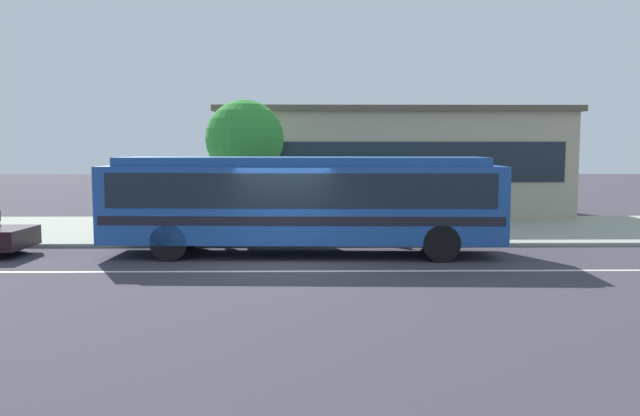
# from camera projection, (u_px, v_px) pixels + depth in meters

# --- Properties ---
(ground_plane) EXTENTS (120.00, 120.00, 0.00)m
(ground_plane) POSITION_uv_depth(u_px,v_px,m) (282.00, 266.00, 16.75)
(ground_plane) COLOR #393540
(sidewalk_slab) EXTENTS (60.00, 8.00, 0.12)m
(sidewalk_slab) POSITION_uv_depth(u_px,v_px,m) (290.00, 229.00, 23.78)
(sidewalk_slab) COLOR #989C8C
(sidewalk_slab) RESTS_ON ground_plane
(lane_stripe_center) EXTENTS (56.00, 0.16, 0.01)m
(lane_stripe_center) POSITION_uv_depth(u_px,v_px,m) (281.00, 271.00, 15.95)
(lane_stripe_center) COLOR silver
(lane_stripe_center) RESTS_ON ground_plane
(transit_bus) EXTENTS (11.11, 2.93, 2.77)m
(transit_bus) POSITION_uv_depth(u_px,v_px,m) (303.00, 198.00, 18.32)
(transit_bus) COLOR #1F4D9B
(transit_bus) RESTS_ON ground_plane
(pedestrian_waiting_near_sign) EXTENTS (0.37, 0.37, 1.59)m
(pedestrian_waiting_near_sign) POSITION_uv_depth(u_px,v_px,m) (373.00, 209.00, 21.22)
(pedestrian_waiting_near_sign) COLOR #302E2D
(pedestrian_waiting_near_sign) RESTS_ON sidewalk_slab
(pedestrian_walking_along_curb) EXTENTS (0.38, 0.38, 1.59)m
(pedestrian_walking_along_curb) POSITION_uv_depth(u_px,v_px,m) (357.00, 207.00, 21.88)
(pedestrian_walking_along_curb) COLOR #686852
(pedestrian_walking_along_curb) RESTS_ON sidewalk_slab
(pedestrian_standing_by_tree) EXTENTS (0.47, 0.47, 1.73)m
(pedestrian_standing_by_tree) POSITION_uv_depth(u_px,v_px,m) (216.00, 208.00, 20.47)
(pedestrian_standing_by_tree) COLOR #372636
(pedestrian_standing_by_tree) RESTS_ON sidewalk_slab
(bus_stop_sign) EXTENTS (0.09, 0.44, 2.29)m
(bus_stop_sign) POSITION_uv_depth(u_px,v_px,m) (426.00, 194.00, 20.31)
(bus_stop_sign) COLOR gray
(bus_stop_sign) RESTS_ON sidewalk_slab
(street_tree_near_stop) EXTENTS (2.71, 2.71, 4.57)m
(street_tree_near_stop) POSITION_uv_depth(u_px,v_px,m) (245.00, 140.00, 22.48)
(street_tree_near_stop) COLOR brown
(street_tree_near_stop) RESTS_ON sidewalk_slab
(station_building) EXTENTS (14.90, 7.76, 4.73)m
(station_building) POSITION_uv_depth(u_px,v_px,m) (388.00, 162.00, 29.62)
(station_building) COLOR tan
(station_building) RESTS_ON ground_plane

